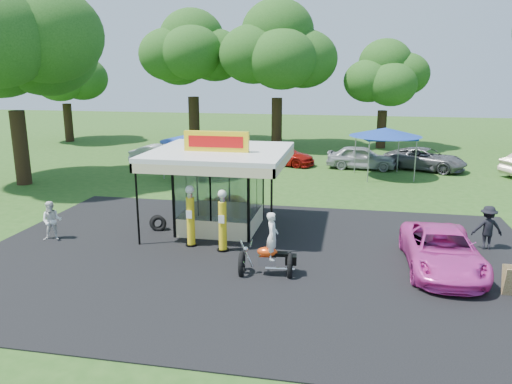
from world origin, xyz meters
TOP-DOWN VIEW (x-y plane):
  - ground at (0.00, 0.00)m, footprint 120.00×120.00m
  - asphalt_apron at (0.00, 2.00)m, footprint 20.00×14.00m
  - gas_station_kiosk at (-2.00, 4.99)m, footprint 5.40×5.40m
  - gas_pump_left at (-2.56, 2.72)m, footprint 0.44×0.44m
  - gas_pump_right at (-1.24, 2.41)m, footprint 0.44×0.44m
  - motorcycle at (0.82, 0.57)m, footprint 1.92×1.06m
  - spare_tires at (-4.52, 4.25)m, footprint 0.83×0.59m
  - a_frame_sign at (8.08, 0.43)m, footprint 0.52×0.48m
  - kiosk_car at (-2.00, 7.20)m, footprint 2.82×1.13m
  - pink_sedan at (6.35, 2.12)m, footprint 2.43×5.03m
  - spectator_west at (-8.12, 2.35)m, footprint 0.93×0.83m
  - spectator_east_a at (8.32, 4.51)m, footprint 1.14×0.72m
  - bg_car_a at (-9.83, 18.04)m, footprint 4.39×1.85m
  - bg_car_b at (-1.55, 19.94)m, footprint 5.03×3.22m
  - bg_car_c at (3.89, 19.50)m, footprint 4.68×2.12m
  - bg_car_d at (8.06, 19.91)m, footprint 5.78×4.33m
  - tent_west at (-6.41, 14.69)m, footprint 3.91×3.91m
  - tent_east at (5.22, 17.09)m, footprint 4.39×4.39m
  - oak_far_a at (-22.67, 27.75)m, footprint 8.21×8.21m
  - oak_far_b at (-10.99, 29.26)m, footprint 9.61×9.61m
  - oak_far_c at (-3.16, 27.79)m, footprint 10.09×10.09m
  - oak_far_d at (5.61, 29.20)m, footprint 7.40×7.40m
  - oak_near at (-15.52, 11.00)m, footprint 10.96×10.96m

SIDE VIEW (x-z plane):
  - ground at x=0.00m, z-range 0.00..0.00m
  - asphalt_apron at x=0.00m, z-range 0.00..0.04m
  - spare_tires at x=-4.52m, z-range -0.01..0.67m
  - a_frame_sign at x=8.08m, z-range 0.01..0.93m
  - kiosk_car at x=-2.00m, z-range 0.00..0.96m
  - bg_car_b at x=-1.55m, z-range 0.00..1.36m
  - pink_sedan at x=6.35m, z-range 0.00..1.38m
  - bg_car_a at x=-9.83m, z-range 0.00..1.41m
  - bg_car_d at x=8.06m, z-range 0.00..1.46m
  - bg_car_c at x=3.89m, z-range 0.00..1.56m
  - spectator_west at x=-8.12m, z-range 0.00..1.58m
  - spectator_east_a at x=8.32m, z-range 0.00..1.68m
  - motorcycle at x=0.82m, z-range -0.25..1.98m
  - gas_pump_right at x=-1.24m, z-range -0.05..2.30m
  - gas_pump_left at x=-2.56m, z-range -0.05..2.33m
  - gas_station_kiosk at x=-2.00m, z-range -0.31..3.87m
  - tent_west at x=-6.41m, z-range 1.11..3.84m
  - tent_east at x=5.22m, z-range 1.24..4.31m
  - oak_far_d at x=5.61m, z-range 1.21..10.01m
  - oak_far_a at x=-22.67m, z-range 1.33..11.06m
  - oak_far_b at x=-10.99m, z-range 1.58..13.05m
  - oak_far_c at x=-3.16m, z-range 1.60..13.49m
  - oak_near at x=-15.52m, z-range 1.60..14.22m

